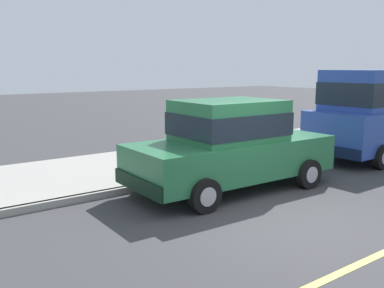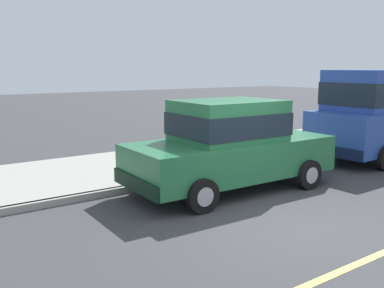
{
  "view_description": "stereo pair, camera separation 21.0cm",
  "coord_description": "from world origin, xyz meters",
  "views": [
    {
      "loc": [
        4.57,
        -5.47,
        2.58
      ],
      "look_at": [
        -3.24,
        0.3,
        0.85
      ],
      "focal_mm": 40.17,
      "sensor_mm": 36.0,
      "label": 1
    },
    {
      "loc": [
        4.69,
        -5.3,
        2.58
      ],
      "look_at": [
        -3.24,
        0.3,
        0.85
      ],
      "focal_mm": 40.17,
      "sensor_mm": 36.0,
      "label": 2
    }
  ],
  "objects": [
    {
      "name": "car_green_sedan",
      "position": [
        -2.12,
        0.49,
        0.98
      ],
      "size": [
        2.12,
        4.64,
        1.92
      ],
      "color": "#23663D",
      "rests_on": "ground"
    },
    {
      "name": "lane_centre_line",
      "position": [
        1.6,
        0.0,
        0.0
      ],
      "size": [
        0.12,
        57.6,
        0.01
      ],
      "primitive_type": "cube",
      "color": "#E0D64C",
      "rests_on": "ground"
    },
    {
      "name": "dog_tan",
      "position": [
        -4.87,
        -0.09,
        0.43
      ],
      "size": [
        0.64,
        0.49,
        0.49
      ],
      "color": "tan",
      "rests_on": "sidewalk"
    },
    {
      "name": "sidewalk",
      "position": [
        -5.0,
        0.0,
        0.07
      ],
      "size": [
        3.6,
        64.0,
        0.14
      ],
      "primitive_type": "cube",
      "color": "#99968E",
      "rests_on": "ground"
    },
    {
      "name": "car_blue_van",
      "position": [
        -2.17,
        6.32,
        1.39
      ],
      "size": [
        2.19,
        4.93,
        2.52
      ],
      "color": "#28479E",
      "rests_on": "ground"
    },
    {
      "name": "ground_plane",
      "position": [
        0.0,
        0.0,
        0.0
      ],
      "size": [
        80.0,
        80.0,
        0.0
      ],
      "primitive_type": "plane",
      "color": "#38383A"
    },
    {
      "name": "curb",
      "position": [
        -3.2,
        0.0,
        0.07
      ],
      "size": [
        0.16,
        64.0,
        0.14
      ],
      "primitive_type": "cube",
      "color": "gray",
      "rests_on": "ground"
    }
  ]
}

